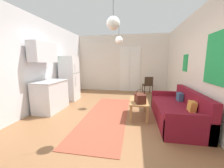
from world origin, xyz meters
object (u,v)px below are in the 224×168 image
object	(u,v)px
couch	(178,111)
handbag	(140,98)
refrigerator	(70,78)
accent_chair	(148,84)
coffee_table	(139,103)
bamboo_vase	(140,97)
pendant_lamp_far	(119,40)
pendant_lamp_near	(113,23)

from	to	relation	value
couch	handbag	bearing A→B (deg)	-177.07
couch	refrigerator	size ratio (longest dim) A/B	1.19
accent_chair	refrigerator	bearing A→B (deg)	12.30
coffee_table	bamboo_vase	bearing A→B (deg)	57.54
refrigerator	coffee_table	bearing A→B (deg)	-25.40
bamboo_vase	accent_chair	distance (m)	2.62
bamboo_vase	pendant_lamp_far	size ratio (longest dim) A/B	0.54
coffee_table	pendant_lamp_far	xyz separation A→B (m)	(-0.67, 0.95, 1.79)
couch	refrigerator	distance (m)	3.87
accent_chair	couch	bearing A→B (deg)	87.91
couch	pendant_lamp_near	bearing A→B (deg)	-148.90
refrigerator	pendant_lamp_far	bearing A→B (deg)	-8.49
handbag	coffee_table	bearing A→B (deg)	95.92
handbag	accent_chair	bearing A→B (deg)	81.02
coffee_table	bamboo_vase	xyz separation A→B (m)	(0.03, 0.05, 0.16)
handbag	accent_chair	distance (m)	2.87
accent_chair	pendant_lamp_near	bearing A→B (deg)	62.68
pendant_lamp_far	refrigerator	bearing A→B (deg)	171.51
pendant_lamp_far	accent_chair	bearing A→B (deg)	56.00
refrigerator	accent_chair	distance (m)	3.40
bamboo_vase	accent_chair	world-z (taller)	bamboo_vase
refrigerator	couch	bearing A→B (deg)	-21.24
bamboo_vase	handbag	distance (m)	0.25
couch	handbag	size ratio (longest dim) A/B	5.43
accent_chair	pendant_lamp_near	size ratio (longest dim) A/B	1.08
handbag	accent_chair	world-z (taller)	accent_chair
bamboo_vase	pendant_lamp_far	bearing A→B (deg)	128.21
handbag	pendant_lamp_near	world-z (taller)	pendant_lamp_near
refrigerator	handbag	bearing A→B (deg)	-28.66
handbag	refrigerator	size ratio (longest dim) A/B	0.22
coffee_table	couch	bearing A→B (deg)	-8.82
coffee_table	pendant_lamp_far	size ratio (longest dim) A/B	1.21
couch	accent_chair	distance (m)	2.84
handbag	pendant_lamp_far	world-z (taller)	pendant_lamp_far
couch	pendant_lamp_near	world-z (taller)	pendant_lamp_near
pendant_lamp_near	couch	bearing A→B (deg)	31.10
coffee_table	pendant_lamp_far	world-z (taller)	pendant_lamp_far
handbag	pendant_lamp_far	bearing A→B (deg)	121.06
pendant_lamp_near	pendant_lamp_far	xyz separation A→B (m)	(-0.14, 2.00, 0.02)
bamboo_vase	handbag	size ratio (longest dim) A/B	1.09
coffee_table	accent_chair	xyz separation A→B (m)	(0.47, 2.64, 0.08)
pendant_lamp_far	bamboo_vase	bearing A→B (deg)	-51.79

